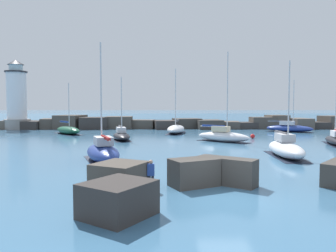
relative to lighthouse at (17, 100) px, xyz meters
The scene contains 15 objects.
ground_plane 54.24m from the lighthouse, 56.78° to the right, with size 600.00×600.00×0.00m, color #3D6B8E.
open_sea_beyond 67.87m from the lighthouse, 64.08° to the left, with size 400.00×116.00×0.01m.
breakwater_jetty 29.60m from the lighthouse, ahead, with size 66.02×6.79×2.52m.
lighthouse is the anchor object (origin of this frame).
foreground_rocks 53.75m from the lighthouse, 56.22° to the right, with size 15.41×8.54×1.46m.
sailboat_moored_0 30.57m from the lighthouse, 18.71° to the right, with size 3.72×7.76×9.86m.
sailboat_moored_1 29.26m from the lighthouse, 42.05° to the right, with size 3.35×6.40×7.76m.
sailboat_moored_2 47.91m from the lighthouse, ahead, with size 7.44×6.04×8.38m.
sailboat_moored_3 52.04m from the lighthouse, 28.60° to the right, with size 3.32×6.77×10.78m.
sailboat_moored_4 41.71m from the lighthouse, 57.86° to the right, with size 4.26×6.74×9.08m.
sailboat_moored_5 17.11m from the lighthouse, 41.27° to the right, with size 6.01×6.95×7.62m.
sailboat_moored_6 49.74m from the lighthouse, 41.90° to the right, with size 2.50×7.18×7.88m.
sailboat_moored_7 40.28m from the lighthouse, 32.55° to the right, with size 6.38×5.81×10.48m.
mooring_buoy_orange_near 42.50m from the lighthouse, 24.79° to the right, with size 0.57×0.57×0.77m.
person_on_rocks 51.09m from the lighthouse, 59.21° to the right, with size 0.36×0.22×1.54m.
Camera 1 is at (-2.88, -14.82, 4.25)m, focal length 35.00 mm.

